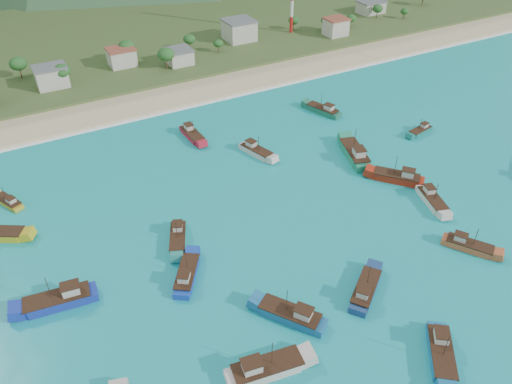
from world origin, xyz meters
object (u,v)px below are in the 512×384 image
boat_2 (355,154)px  boat_20 (266,369)px  boat_8 (256,151)px  boat_19 (365,290)px  boat_15 (192,135)px  boat_24 (178,238)px  boat_26 (432,200)px  boat_12 (420,131)px  boat_17 (9,202)px  boat_22 (468,246)px  boat_7 (187,275)px  boat_6 (323,110)px  boat_1 (59,300)px  boat_18 (441,354)px  boat_4 (291,315)px  boat_11 (397,178)px

boat_2 → boat_20: (-50.41, -43.36, -0.14)m
boat_8 → boat_19: bearing=67.4°
boat_15 → boat_24: 41.96m
boat_2 → boat_26: boat_2 is taller
boat_12 → boat_19: (-50.52, -39.34, 0.29)m
boat_17 → boat_22: 98.93m
boat_7 → boat_6: bearing=68.8°
boat_1 → boat_18: size_ratio=1.18×
boat_7 → boat_8: (32.42, 32.40, -0.04)m
boat_4 → boat_7: (-12.07, 17.43, -0.14)m
boat_26 → boat_4: bearing=33.1°
boat_24 → boat_2: bearing=-147.5°
boat_12 → boat_18: size_ratio=0.78×
boat_7 → boat_24: (2.39, 10.62, -0.06)m
boat_8 → boat_4: bearing=51.3°
boat_7 → boat_15: bearing=99.6°
boat_1 → boat_7: boat_1 is taller
boat_7 → boat_1: bearing=-159.1°
boat_4 → boat_22: size_ratio=1.18×
boat_1 → boat_24: (24.53, 5.74, -0.28)m
boat_12 → boat_19: size_ratio=0.80×
boat_2 → boat_26: size_ratio=1.32×
boat_18 → boat_22: boat_18 is taller
boat_1 → boat_18: bearing=-121.1°
boat_12 → boat_26: (-20.29, -25.04, 0.22)m
boat_11 → boat_12: 25.90m
boat_7 → boat_18: (28.97, -35.29, 0.08)m
boat_12 → boat_18: boat_18 is taller
boat_11 → boat_19: size_ratio=1.05×
boat_4 → boat_7: bearing=90.1°
boat_15 → boat_18: size_ratio=0.95×
boat_19 → boat_24: (-24.50, 29.54, -0.10)m
boat_17 → boat_19: (53.35, -59.15, 0.30)m
boat_4 → boat_12: 75.50m
boat_2 → boat_19: bearing=-107.2°
boat_2 → boat_11: (2.56, -13.18, -0.19)m
boat_18 → boat_19: size_ratio=1.03×
boat_22 → boat_18: bearing=1.4°
boat_2 → boat_26: (3.57, -23.49, -0.36)m
boat_1 → boat_6: size_ratio=1.15×
boat_15 → boat_18: 83.79m
boat_22 → boat_19: bearing=-33.7°
boat_6 → boat_26: bearing=-113.6°
boat_24 → boat_26: 56.80m
boat_24 → boat_15: bearing=-93.2°
boat_8 → boat_20: (-29.29, -56.89, 0.22)m
boat_4 → boat_18: boat_4 is taller
boat_6 → boat_19: 70.56m
boat_1 → boat_11: 78.25m
boat_22 → boat_26: bearing=-140.1°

